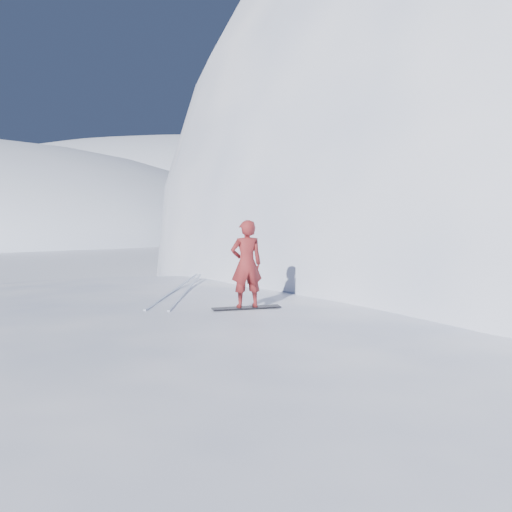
{
  "coord_description": "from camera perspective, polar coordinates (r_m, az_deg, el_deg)",
  "views": [
    {
      "loc": [
        4.93,
        -9.73,
        4.92
      ],
      "look_at": [
        1.93,
        3.75,
        3.5
      ],
      "focal_mm": 40.0,
      "sensor_mm": 36.0,
      "label": 1
    }
  ],
  "objects": [
    {
      "name": "wind_bumps",
      "position": [
        13.95,
        -11.91,
        -14.91
      ],
      "size": [
        16.0,
        14.4,
        1.0
      ],
      "color": "white",
      "rests_on": "ground"
    },
    {
      "name": "snowboarder",
      "position": [
        12.92,
        -0.96,
        -0.79
      ],
      "size": [
        0.86,
        0.76,
        1.99
      ],
      "primitive_type": "imported",
      "rotation": [
        0.0,
        0.0,
        3.63
      ],
      "color": "maroon",
      "rests_on": "snowboard"
    },
    {
      "name": "snowboard",
      "position": [
        13.08,
        -0.96,
        -5.18
      ],
      "size": [
        1.53,
        1.0,
        0.03
      ],
      "primitive_type": "cube",
      "rotation": [
        0.0,
        0.0,
        0.49
      ],
      "color": "black",
      "rests_on": "near_ridge"
    },
    {
      "name": "ground",
      "position": [
        11.96,
        -13.77,
        -18.59
      ],
      "size": [
        400.0,
        400.0,
        0.0
      ],
      "primitive_type": "plane",
      "color": "white",
      "rests_on": "ground"
    },
    {
      "name": "near_ridge",
      "position": [
        14.2,
        -4.46,
        -14.42
      ],
      "size": [
        36.0,
        28.0,
        4.8
      ],
      "primitive_type": "ellipsoid",
      "color": "white",
      "rests_on": "ground"
    },
    {
      "name": "peak_shoulder",
      "position": [
        30.55,
        21.98,
        -3.82
      ],
      "size": [
        28.0,
        24.0,
        18.0
      ],
      "primitive_type": "ellipsoid",
      "color": "white",
      "rests_on": "ground"
    },
    {
      "name": "far_ridge_c",
      "position": [
        127.97,
        -8.03,
        3.61
      ],
      "size": [
        140.0,
        90.0,
        36.0
      ],
      "primitive_type": "ellipsoid",
      "color": "white",
      "rests_on": "ground"
    },
    {
      "name": "board_tracks",
      "position": [
        15.84,
        -7.47,
        -3.26
      ],
      "size": [
        1.39,
        5.96,
        0.04
      ],
      "color": "silver",
      "rests_on": "ground"
    }
  ]
}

